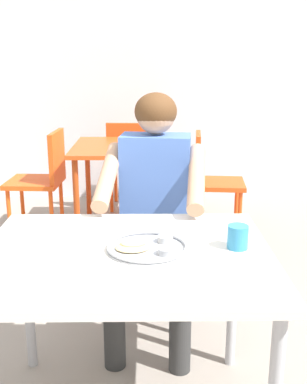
{
  "coord_description": "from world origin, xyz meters",
  "views": [
    {
      "loc": [
        0.15,
        -1.5,
        1.39
      ],
      "look_at": [
        0.18,
        0.34,
        0.87
      ],
      "focal_mm": 44.91,
      "sensor_mm": 36.0,
      "label": 1
    }
  ],
  "objects_px": {
    "table_foreground": "(126,271)",
    "chair_red_right": "(210,176)",
    "diner_foreground": "(154,199)",
    "table_background_red": "(129,156)",
    "chair_red_left": "(44,175)",
    "drinking_cup": "(238,236)",
    "thali_tray": "(147,247)",
    "chair_red_far": "(129,158)",
    "chair_foreground": "(157,230)"
  },
  "relations": [
    {
      "from": "table_foreground",
      "to": "chair_red_right",
      "type": "height_order",
      "value": "chair_red_right"
    },
    {
      "from": "diner_foreground",
      "to": "table_background_red",
      "type": "xyz_separation_m",
      "value": [
        -0.17,
        1.47,
        -0.09
      ]
    },
    {
      "from": "chair_red_left",
      "to": "chair_red_right",
      "type": "bearing_deg",
      "value": 0.98
    },
    {
      "from": "drinking_cup",
      "to": "table_foreground",
      "type": "bearing_deg",
      "value": -176.28
    },
    {
      "from": "table_foreground",
      "to": "table_background_red",
      "type": "bearing_deg",
      "value": 91.72
    },
    {
      "from": "thali_tray",
      "to": "chair_red_far",
      "type": "bearing_deg",
      "value": 93.58
    },
    {
      "from": "chair_red_left",
      "to": "chair_red_right",
      "type": "relative_size",
      "value": 1.03
    },
    {
      "from": "drinking_cup",
      "to": "thali_tray",
      "type": "bearing_deg",
      "value": -178.22
    },
    {
      "from": "table_foreground",
      "to": "chair_red_far",
      "type": "bearing_deg",
      "value": 91.96
    },
    {
      "from": "table_foreground",
      "to": "thali_tray",
      "type": "xyz_separation_m",
      "value": [
        0.08,
        0.02,
        0.09
      ]
    },
    {
      "from": "table_background_red",
      "to": "chair_red_right",
      "type": "bearing_deg",
      "value": -0.52
    },
    {
      "from": "chair_red_right",
      "to": "table_foreground",
      "type": "bearing_deg",
      "value": -105.37
    },
    {
      "from": "thali_tray",
      "to": "chair_red_far",
      "type": "distance_m",
      "value": 2.75
    },
    {
      "from": "table_foreground",
      "to": "chair_foreground",
      "type": "xyz_separation_m",
      "value": [
        0.13,
        0.86,
        -0.16
      ]
    },
    {
      "from": "thali_tray",
      "to": "diner_foreground",
      "type": "xyz_separation_m",
      "value": [
        0.03,
        0.63,
        -0.01
      ]
    },
    {
      "from": "drinking_cup",
      "to": "chair_red_left",
      "type": "relative_size",
      "value": 0.1
    },
    {
      "from": "drinking_cup",
      "to": "chair_foreground",
      "type": "height_order",
      "value": "chair_foreground"
    },
    {
      "from": "chair_foreground",
      "to": "chair_red_right",
      "type": "xyz_separation_m",
      "value": [
        0.45,
        1.24,
        -0.01
      ]
    },
    {
      "from": "diner_foreground",
      "to": "chair_red_right",
      "type": "height_order",
      "value": "diner_foreground"
    },
    {
      "from": "table_foreground",
      "to": "drinking_cup",
      "type": "bearing_deg",
      "value": 3.72
    },
    {
      "from": "drinking_cup",
      "to": "chair_foreground",
      "type": "xyz_separation_m",
      "value": [
        -0.28,
        0.84,
        -0.29
      ]
    },
    {
      "from": "thali_tray",
      "to": "diner_foreground",
      "type": "distance_m",
      "value": 0.63
    },
    {
      "from": "drinking_cup",
      "to": "chair_foreground",
      "type": "relative_size",
      "value": 0.1
    },
    {
      "from": "table_background_red",
      "to": "chair_red_right",
      "type": "distance_m",
      "value": 0.66
    },
    {
      "from": "drinking_cup",
      "to": "chair_red_right",
      "type": "xyz_separation_m",
      "value": [
        0.18,
        2.08,
        -0.29
      ]
    },
    {
      "from": "table_background_red",
      "to": "chair_red_left",
      "type": "xyz_separation_m",
      "value": [
        -0.67,
        -0.03,
        -0.14
      ]
    },
    {
      "from": "thali_tray",
      "to": "chair_red_right",
      "type": "bearing_deg",
      "value": 76.49
    },
    {
      "from": "table_background_red",
      "to": "diner_foreground",
      "type": "bearing_deg",
      "value": -83.31
    },
    {
      "from": "diner_foreground",
      "to": "chair_red_right",
      "type": "xyz_separation_m",
      "value": [
        0.47,
        1.46,
        -0.25
      ]
    },
    {
      "from": "table_background_red",
      "to": "chair_red_far",
      "type": "height_order",
      "value": "chair_red_far"
    },
    {
      "from": "thali_tray",
      "to": "chair_foreground",
      "type": "xyz_separation_m",
      "value": [
        0.05,
        0.85,
        -0.25
      ]
    },
    {
      "from": "thali_tray",
      "to": "chair_foreground",
      "type": "relative_size",
      "value": 0.35
    },
    {
      "from": "chair_red_right",
      "to": "chair_red_far",
      "type": "distance_m",
      "value": 0.93
    },
    {
      "from": "thali_tray",
      "to": "table_background_red",
      "type": "height_order",
      "value": "thali_tray"
    },
    {
      "from": "thali_tray",
      "to": "chair_red_left",
      "type": "distance_m",
      "value": 2.24
    },
    {
      "from": "table_background_red",
      "to": "chair_red_left",
      "type": "relative_size",
      "value": 1.04
    },
    {
      "from": "drinking_cup",
      "to": "chair_red_far",
      "type": "height_order",
      "value": "chair_red_far"
    },
    {
      "from": "drinking_cup",
      "to": "chair_red_right",
      "type": "distance_m",
      "value": 2.11
    },
    {
      "from": "chair_foreground",
      "to": "table_background_red",
      "type": "relative_size",
      "value": 0.96
    },
    {
      "from": "chair_red_left",
      "to": "table_foreground",
      "type": "bearing_deg",
      "value": -70.49
    },
    {
      "from": "thali_tray",
      "to": "table_background_red",
      "type": "bearing_deg",
      "value": 93.83
    },
    {
      "from": "drinking_cup",
      "to": "diner_foreground",
      "type": "height_order",
      "value": "diner_foreground"
    },
    {
      "from": "chair_red_right",
      "to": "drinking_cup",
      "type": "bearing_deg",
      "value": -94.82
    },
    {
      "from": "diner_foreground",
      "to": "table_background_red",
      "type": "distance_m",
      "value": 1.48
    },
    {
      "from": "table_background_red",
      "to": "chair_red_left",
      "type": "bearing_deg",
      "value": -177.59
    },
    {
      "from": "table_background_red",
      "to": "chair_red_right",
      "type": "relative_size",
      "value": 1.07
    },
    {
      "from": "chair_foreground",
      "to": "table_background_red",
      "type": "xyz_separation_m",
      "value": [
        -0.19,
        1.25,
        0.15
      ]
    },
    {
      "from": "chair_red_left",
      "to": "drinking_cup",
      "type": "bearing_deg",
      "value": -60.97
    },
    {
      "from": "drinking_cup",
      "to": "chair_red_left",
      "type": "distance_m",
      "value": 2.37
    },
    {
      "from": "drinking_cup",
      "to": "chair_red_left",
      "type": "height_order",
      "value": "chair_red_left"
    }
  ]
}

